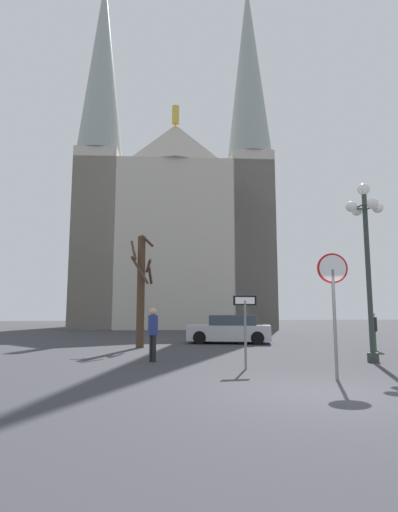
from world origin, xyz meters
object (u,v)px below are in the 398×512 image
(street_lamp, at_px, (366,238))
(pedestrian_standing, at_px, (153,329))
(parked_car_near_silver, at_px, (230,330))
(pedestrian_walking, at_px, (373,327))
(stop_sign, at_px, (333,291))
(cathedral, at_px, (175,227))
(bare_tree, at_px, (141,288))
(one_way_arrow_sign, at_px, (245,320))

(street_lamp, xyz_separation_m, pedestrian_standing, (-6.96, 1.14, -2.97))
(street_lamp, distance_m, pedestrian_standing, 7.65)
(parked_car_near_silver, relative_size, pedestrian_standing, 2.60)
(pedestrian_walking, bearing_deg, stop_sign, -127.75)
(cathedral, bearing_deg, pedestrian_walking, -76.02)
(cathedral, height_order, pedestrian_walking, cathedral)
(pedestrian_standing, bearing_deg, parked_car_near_silver, 59.00)
(cathedral, xyz_separation_m, bare_tree, (-3.48, -21.44, -7.37))
(stop_sign, xyz_separation_m, one_way_arrow_sign, (-1.67, 2.07, -0.76))
(one_way_arrow_sign, bearing_deg, pedestrian_standing, 141.80)
(cathedral, bearing_deg, stop_sign, -87.97)
(stop_sign, xyz_separation_m, street_lamp, (2.75, 2.93, 1.90))
(bare_tree, distance_m, parked_car_near_silver, 5.27)
(pedestrian_walking, xyz_separation_m, pedestrian_standing, (-9.15, -2.32, 0.09))
(bare_tree, bearing_deg, one_way_arrow_sign, -67.79)
(parked_car_near_silver, bearing_deg, street_lamp, -70.89)
(cathedral, bearing_deg, pedestrian_standing, -96.71)
(cathedral, relative_size, pedestrian_walking, 22.27)
(street_lamp, distance_m, parked_car_near_silver, 9.17)
(stop_sign, distance_m, parked_car_near_silver, 11.09)
(bare_tree, height_order, pedestrian_standing, bare_tree)
(one_way_arrow_sign, xyz_separation_m, bare_tree, (-2.90, 7.09, 1.30))
(pedestrian_standing, bearing_deg, stop_sign, -44.04)
(bare_tree, bearing_deg, cathedral, 80.78)
(cathedral, distance_m, bare_tree, 22.94)
(stop_sign, xyz_separation_m, pedestrian_walking, (4.95, 6.39, -1.17))
(cathedral, distance_m, street_lamp, 28.59)
(cathedral, relative_size, parked_car_near_silver, 7.87)
(one_way_arrow_sign, bearing_deg, street_lamp, 10.94)
(parked_car_near_silver, bearing_deg, one_way_arrow_sign, -100.32)
(bare_tree, distance_m, pedestrian_standing, 5.36)
(street_lamp, bearing_deg, parked_car_near_silver, 109.11)
(bare_tree, xyz_separation_m, pedestrian_standing, (0.36, -5.10, -1.62))
(pedestrian_standing, bearing_deg, street_lamp, -9.33)
(stop_sign, height_order, pedestrian_standing, stop_sign)
(one_way_arrow_sign, height_order, parked_car_near_silver, one_way_arrow_sign)
(stop_sign, bearing_deg, cathedral, 92.03)
(one_way_arrow_sign, xyz_separation_m, pedestrian_standing, (-2.54, 2.00, -0.31))
(parked_car_near_silver, height_order, pedestrian_walking, pedestrian_walking)
(cathedral, distance_m, pedestrian_walking, 26.56)
(parked_car_near_silver, bearing_deg, pedestrian_standing, -121.00)
(one_way_arrow_sign, xyz_separation_m, parked_car_near_silver, (1.62, 8.92, -0.69))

